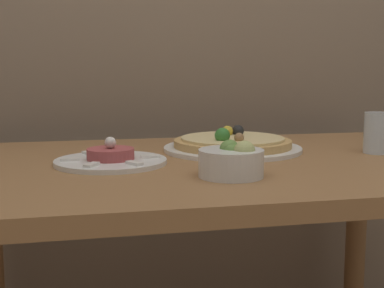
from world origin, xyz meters
The scene contains 5 objects.
dining_table centered at (0.00, 0.38, 0.63)m, with size 1.17×0.76×0.73m.
pizza_plate centered at (0.07, 0.49, 0.75)m, with size 0.33×0.33×0.06m.
tartare_plate centered at (-0.23, 0.38, 0.74)m, with size 0.23×0.23×0.06m.
small_bowl centered at (-0.02, 0.20, 0.76)m, with size 0.12×0.12×0.07m.
drinking_glass centered at (0.39, 0.39, 0.78)m, with size 0.07×0.07×0.10m.
Camera 1 is at (-0.30, -0.73, 0.94)m, focal length 50.00 mm.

